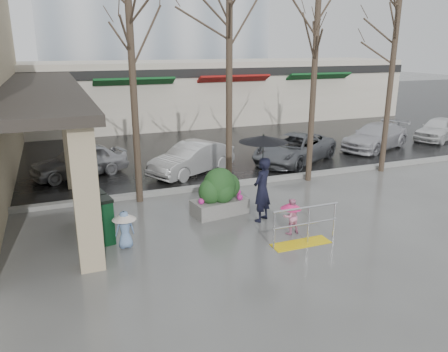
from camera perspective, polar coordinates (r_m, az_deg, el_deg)
ground at (r=12.16m, az=1.75°, el=-7.53°), size 120.00×120.00×0.00m
street_asphalt at (r=32.86m, az=-13.58°, el=7.55°), size 120.00×36.00×0.01m
curb at (r=15.64m, az=-4.00°, el=-1.64°), size 120.00×0.30×0.15m
canopy_slab at (r=18.24m, az=-23.09°, el=11.13°), size 2.80×18.00×0.25m
pillar_front at (r=10.22m, az=-17.57°, el=-2.59°), size 0.55×0.55×3.50m
pillar_back at (r=16.51m, az=-19.34°, el=4.46°), size 0.55×0.55×3.50m
storefront_row at (r=29.01m, az=-8.70°, el=10.67°), size 34.00×6.74×4.00m
handrail at (r=11.62m, az=10.35°, el=-6.98°), size 1.90×0.50×1.03m
tree_west at (r=13.98m, az=-12.10°, el=16.76°), size 3.20×3.20×6.80m
tree_midwest at (r=14.87m, az=0.70°, el=17.66°), size 3.20×3.20×7.00m
tree_mideast at (r=16.39m, az=11.88°, el=15.93°), size 3.20×3.20×6.50m
tree_east at (r=18.53m, az=21.52°, el=16.84°), size 3.20×3.20×7.20m
woman at (r=12.58m, az=5.05°, el=0.58°), size 1.40×1.40×2.61m
child_pink at (r=12.09m, az=8.73°, el=-4.87°), size 0.59×0.59×1.01m
child_blue at (r=11.42m, az=-12.86°, el=-6.30°), size 0.62×0.62×1.00m
planter at (r=13.30m, az=-0.57°, el=-2.12°), size 1.78×1.07×1.46m
news_boxes at (r=12.55m, az=-16.73°, el=-4.38°), size 0.92×2.29×1.25m
car_a at (r=18.08m, az=-18.35°, el=1.91°), size 3.96×2.44×1.26m
car_b at (r=17.56m, az=-4.21°, el=2.31°), size 4.00×3.00×1.26m
car_c at (r=19.47m, az=9.20°, el=3.58°), size 4.97×4.06×1.26m
car_d at (r=23.04m, az=19.19°, el=4.90°), size 4.69×3.26×1.26m
car_e at (r=26.50m, az=26.24°, el=5.55°), size 3.99×2.82×1.26m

